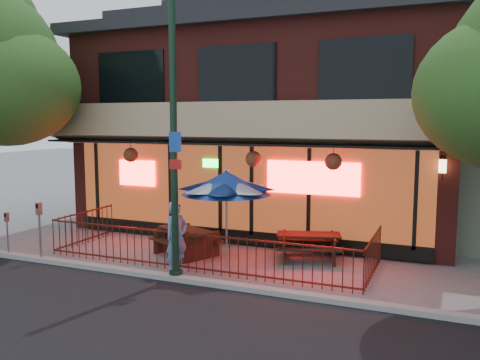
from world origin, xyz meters
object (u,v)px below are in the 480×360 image
object	(u,v)px
street_light	(174,144)
picnic_table_left	(186,238)
parking_meter_near	(39,222)
picnic_table_right	(309,243)
parking_meter_far	(7,227)
pedestrian	(177,237)
patio_umbrella	(226,183)

from	to	relation	value
street_light	picnic_table_left	bearing A→B (deg)	112.24
picnic_table_left	parking_meter_near	xyz separation A→B (m)	(-3.20, -2.04, 0.58)
picnic_table_left	picnic_table_right	distance (m)	3.32
picnic_table_left	parking_meter_far	world-z (taller)	parking_meter_far
parking_meter_near	parking_meter_far	xyz separation A→B (m)	(-1.14, 0.00, -0.23)
pedestrian	parking_meter_far	world-z (taller)	pedestrian
street_light	patio_umbrella	size ratio (longest dim) A/B	2.79
patio_umbrella	parking_meter_near	size ratio (longest dim) A/B	1.60
picnic_table_left	parking_meter_near	bearing A→B (deg)	-147.49
picnic_table_right	patio_umbrella	size ratio (longest dim) A/B	0.78
picnic_table_right	pedestrian	distance (m)	3.53
picnic_table_left	patio_umbrella	xyz separation A→B (m)	(1.50, -0.63, 1.66)
picnic_table_left	parking_meter_far	xyz separation A→B (m)	(-4.34, -2.04, 0.35)
patio_umbrella	pedestrian	size ratio (longest dim) A/B	1.44
picnic_table_right	patio_umbrella	distance (m)	2.80
patio_umbrella	pedestrian	xyz separation A→B (m)	(-0.96, -0.83, -1.27)
parking_meter_far	picnic_table_left	bearing A→B (deg)	25.15
patio_umbrella	parking_meter_near	xyz separation A→B (m)	(-4.70, -1.41, -1.08)
picnic_table_left	parking_meter_near	world-z (taller)	parking_meter_near
street_light	parking_meter_near	world-z (taller)	street_light
parking_meter_near	parking_meter_far	distance (m)	1.17
patio_umbrella	parking_meter_near	bearing A→B (deg)	-163.31
picnic_table_left	parking_meter_near	size ratio (longest dim) A/B	1.34
parking_meter_far	patio_umbrella	bearing A→B (deg)	13.55
picnic_table_right	pedestrian	bearing A→B (deg)	-139.75
street_light	picnic_table_left	size ratio (longest dim) A/B	3.35
street_light	parking_meter_far	size ratio (longest dim) A/B	5.74
parking_meter_far	picnic_table_right	bearing A→B (deg)	20.63
patio_umbrella	pedestrian	world-z (taller)	patio_umbrella
street_light	parking_meter_near	bearing A→B (deg)	-178.89
picnic_table_left	parking_meter_far	size ratio (longest dim) A/B	1.71
street_light	patio_umbrella	bearing A→B (deg)	62.42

